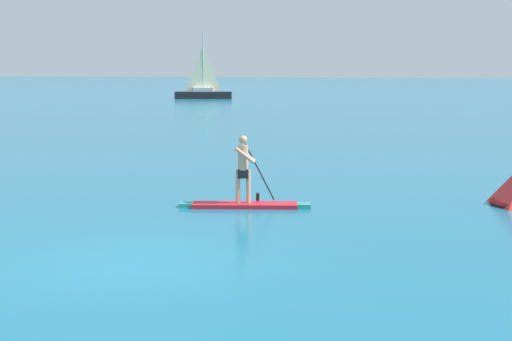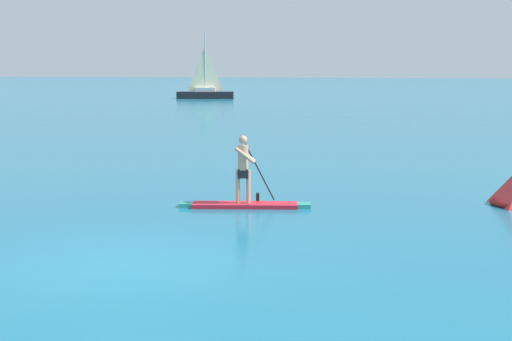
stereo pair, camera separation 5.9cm
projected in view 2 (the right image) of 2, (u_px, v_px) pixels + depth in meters
ground at (127, 264)px, 13.30m from camera, size 440.00×440.00×0.00m
paddleboarder_mid_center at (245, 192)px, 18.62m from camera, size 3.27×1.16×1.83m
sailboat_left_horizon at (205, 91)px, 81.22m from camera, size 6.33×3.10×7.03m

